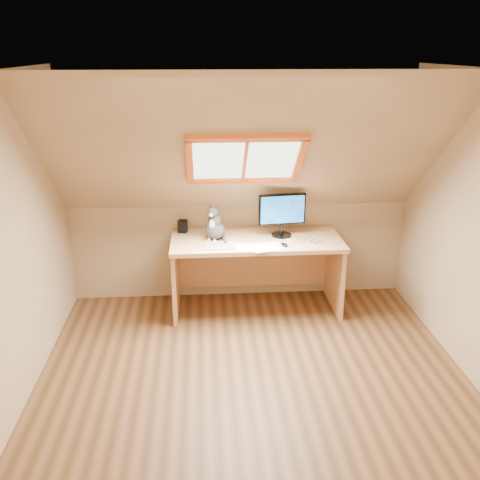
{
  "coord_description": "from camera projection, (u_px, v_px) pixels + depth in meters",
  "views": [
    {
      "loc": [
        -0.38,
        -3.55,
        2.54
      ],
      "look_at": [
        -0.05,
        1.0,
        0.89
      ],
      "focal_mm": 40.0,
      "sensor_mm": 36.0,
      "label": 1
    }
  ],
  "objects": [
    {
      "name": "monitor",
      "position": [
        282.0,
        212.0,
        5.25
      ],
      "size": [
        0.47,
        0.2,
        0.43
      ],
      "color": "black",
      "rests_on": "desk"
    },
    {
      "name": "papers",
      "position": [
        259.0,
        248.0,
        5.02
      ],
      "size": [
        0.35,
        0.3,
        0.01
      ],
      "color": "white",
      "rests_on": "desk"
    },
    {
      "name": "cables",
      "position": [
        299.0,
        241.0,
        5.18
      ],
      "size": [
        0.51,
        0.26,
        0.01
      ],
      "color": "silver",
      "rests_on": "desk"
    },
    {
      "name": "mouse",
      "position": [
        284.0,
        245.0,
        5.05
      ],
      "size": [
        0.08,
        0.11,
        0.03
      ],
      "primitive_type": "ellipsoid",
      "rotation": [
        0.0,
        0.0,
        0.34
      ],
      "color": "black",
      "rests_on": "desk"
    },
    {
      "name": "cat",
      "position": [
        215.0,
        226.0,
        5.21
      ],
      "size": [
        0.27,
        0.3,
        0.36
      ],
      "color": "#3B3735",
      "rests_on": "desk"
    },
    {
      "name": "room_shell",
      "position": [
        258.0,
        220.0,
        3.64
      ],
      "size": [
        3.52,
        3.52,
        2.41
      ],
      "color": "tan",
      "rests_on": "ground"
    },
    {
      "name": "graphics_tablet",
      "position": [
        220.0,
        246.0,
        5.06
      ],
      "size": [
        0.3,
        0.22,
        0.01
      ],
      "primitive_type": "cube",
      "rotation": [
        0.0,
        0.0,
        -0.02
      ],
      "color": "#B2B2B7",
      "rests_on": "desk"
    },
    {
      "name": "desk",
      "position": [
        255.0,
        258.0,
        5.41
      ],
      "size": [
        1.68,
        0.73,
        0.77
      ],
      "color": "tan",
      "rests_on": "ground"
    },
    {
      "name": "ground",
      "position": [
        255.0,
        389.0,
        4.22
      ],
      "size": [
        3.5,
        3.5,
        0.0
      ],
      "primitive_type": "plane",
      "color": "brown",
      "rests_on": "ground"
    },
    {
      "name": "desk_speaker",
      "position": [
        183.0,
        226.0,
        5.42
      ],
      "size": [
        0.1,
        0.1,
        0.12
      ],
      "primitive_type": "cube",
      "rotation": [
        0.0,
        0.0,
        -0.21
      ],
      "color": "black",
      "rests_on": "desk"
    }
  ]
}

